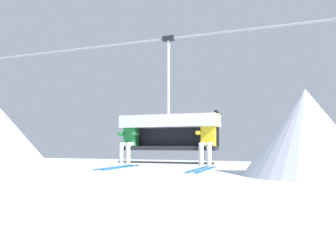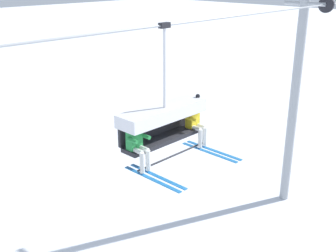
{
  "view_description": "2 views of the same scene",
  "coord_description": "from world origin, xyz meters",
  "px_view_note": "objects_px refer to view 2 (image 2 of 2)",
  "views": [
    {
      "loc": [
        4.36,
        -8.24,
        5.37
      ],
      "look_at": [
        1.64,
        -0.64,
        5.83
      ],
      "focal_mm": 35.0,
      "sensor_mm": 36.0,
      "label": 1
    },
    {
      "loc": [
        -4.99,
        -7.39,
        9.12
      ],
      "look_at": [
        1.77,
        -0.84,
        5.61
      ],
      "focal_mm": 45.0,
      "sensor_mm": 36.0,
      "label": 2
    }
  ],
  "objects_px": {
    "chairlift_chair": "(163,118)",
    "skier_green": "(138,144)",
    "skier_yellow": "(196,121)",
    "lift_tower_far": "(295,101)"
  },
  "relations": [
    {
      "from": "chairlift_chair",
      "to": "skier_green",
      "type": "bearing_deg",
      "value": -167.4
    },
    {
      "from": "skier_green",
      "to": "skier_yellow",
      "type": "height_order",
      "value": "skier_yellow"
    },
    {
      "from": "skier_green",
      "to": "lift_tower_far",
      "type": "bearing_deg",
      "value": 5.9
    },
    {
      "from": "lift_tower_far",
      "to": "skier_yellow",
      "type": "xyz_separation_m",
      "value": [
        -7.02,
        -0.92,
        1.23
      ]
    },
    {
      "from": "lift_tower_far",
      "to": "chairlift_chair",
      "type": "bearing_deg",
      "value": -174.95
    },
    {
      "from": "chairlift_chair",
      "to": "skier_yellow",
      "type": "distance_m",
      "value": 1.05
    },
    {
      "from": "chairlift_chair",
      "to": "skier_yellow",
      "type": "height_order",
      "value": "chairlift_chair"
    },
    {
      "from": "skier_yellow",
      "to": "skier_green",
      "type": "bearing_deg",
      "value": -179.8
    },
    {
      "from": "chairlift_chair",
      "to": "lift_tower_far",
      "type": "bearing_deg",
      "value": 5.05
    },
    {
      "from": "lift_tower_far",
      "to": "chairlift_chair",
      "type": "distance_m",
      "value": 8.19
    }
  ]
}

